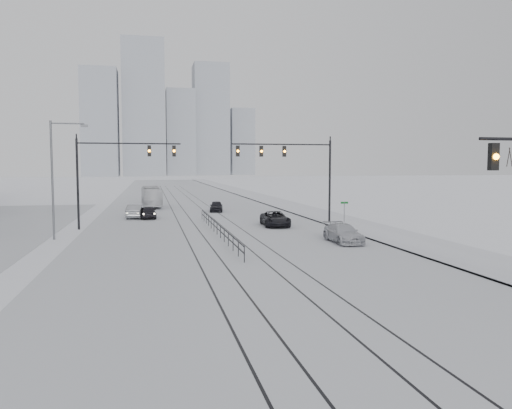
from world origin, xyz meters
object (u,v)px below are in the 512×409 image
object	(u,v)px
box_truck	(151,197)
sedan_nb_far	(216,206)
sedan_nb_front	(275,219)
sedan_nb_right	(343,233)
sedan_sb_inner	(148,212)
sedan_sb_outer	(136,211)

from	to	relation	value
box_truck	sedan_nb_far	bearing A→B (deg)	128.55
sedan_nb_front	sedan_nb_far	distance (m)	16.16
sedan_nb_right	box_truck	world-z (taller)	box_truck
sedan_sb_inner	sedan_nb_right	bearing A→B (deg)	122.57
sedan_nb_front	box_truck	world-z (taller)	box_truck
sedan_nb_front	sedan_nb_right	world-z (taller)	sedan_nb_front
sedan_sb_outer	sedan_nb_far	world-z (taller)	sedan_sb_outer
sedan_sb_outer	sedan_sb_inner	bearing A→B (deg)	155.79
sedan_sb_outer	sedan_nb_far	distance (m)	10.96
sedan_nb_far	sedan_sb_outer	bearing A→B (deg)	-140.62
sedan_nb_front	sedan_nb_far	xyz separation A→B (m)	(-3.43, 15.79, -0.04)
sedan_nb_front	sedan_nb_far	size ratio (longest dim) A/B	1.30
sedan_nb_far	sedan_sb_inner	bearing A→B (deg)	-133.18
sedan_nb_front	sedan_nb_far	world-z (taller)	sedan_nb_front
sedan_nb_front	sedan_sb_inner	bearing A→B (deg)	144.70
sedan_sb_inner	sedan_nb_right	xyz separation A→B (m)	(14.02, -19.93, -0.01)
sedan_nb_front	sedan_nb_right	bearing A→B (deg)	-73.10
sedan_sb_inner	box_truck	distance (m)	15.21
sedan_sb_inner	sedan_nb_far	bearing A→B (deg)	-144.29
sedan_sb_inner	sedan_nb_front	size ratio (longest dim) A/B	0.82
sedan_sb_outer	sedan_nb_far	bearing A→B (deg)	-141.64
sedan_nb_far	sedan_nb_front	bearing A→B (deg)	-69.20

